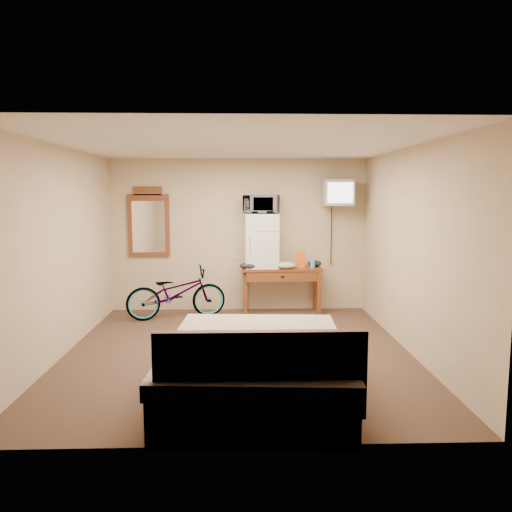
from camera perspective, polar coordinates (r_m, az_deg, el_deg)
name	(u,v)px	position (r m, az deg, el deg)	size (l,w,h in m)	color
room	(238,251)	(5.98, -2.11, 0.55)	(4.60, 4.64, 2.50)	#4E3227
desk	(282,275)	(8.08, 2.93, -2.22)	(1.30, 0.56, 0.75)	brown
mini_fridge	(261,241)	(8.04, 0.61, 1.78)	(0.55, 0.53, 0.87)	white
microwave	(261,204)	(8.01, 0.62, 5.94)	(0.54, 0.37, 0.30)	white
snack_bag	(301,259)	(8.08, 5.15, -0.39)	(0.13, 0.08, 0.26)	orange
blue_cup	(313,264)	(8.04, 6.49, -0.89)	(0.08, 0.08, 0.14)	#42A8E1
cloth_cream	(285,265)	(7.94, 3.36, -1.06)	(0.35, 0.27, 0.11)	beige
cloth_dark_a	(248,266)	(7.89, -0.88, -1.11)	(0.28, 0.21, 0.11)	black
cloth_dark_b	(315,263)	(8.20, 6.73, -0.86)	(0.23, 0.18, 0.10)	black
crt_television	(338,193)	(8.11, 9.33, 7.15)	(0.49, 0.58, 0.41)	black
wall_mirror	(149,223)	(8.36, -12.17, 3.72)	(0.67, 0.04, 1.14)	brown
bicycle	(176,293)	(7.86, -9.09, -4.17)	(0.54, 1.54, 0.81)	black
bed	(256,368)	(4.86, 0.04, -12.64)	(1.81, 2.32, 0.90)	brown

